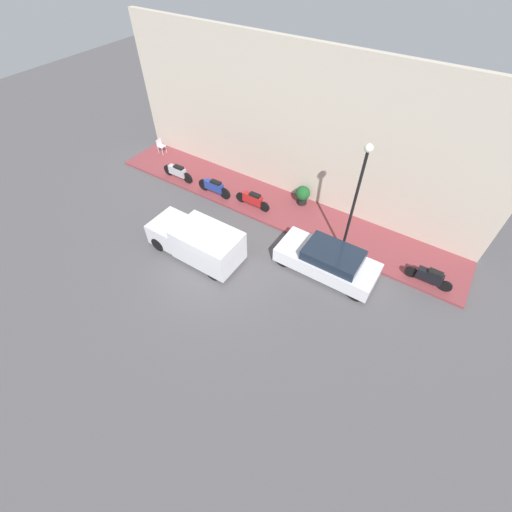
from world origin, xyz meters
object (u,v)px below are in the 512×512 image
Objects in this scene: scooter_silver at (178,172)px; motorcycle_red at (253,199)px; motorcycle_blue at (214,187)px; parked_car at (328,261)px; streetlamp at (358,189)px; delivery_van at (196,240)px; potted_plant at (303,194)px; cafe_chair at (161,145)px; motorcycle_black at (430,276)px.

motorcycle_red is at bearing -87.30° from scooter_silver.
motorcycle_blue is at bearing 96.32° from motorcycle_red.
streetlamp is at bearing -4.92° from parked_car.
potted_plant is at bearing -21.73° from delivery_van.
cafe_chair is (5.53, 7.59, -0.22)m from delivery_van.
streetlamp is 5.21× the size of potted_plant.
parked_car is 4.94× the size of cafe_chair.
streetlamp is (-0.18, -10.28, 2.99)m from scooter_silver.
delivery_van is at bearing 176.17° from motorcycle_red.
motorcycle_red is at bearing 85.47° from streetlamp.
parked_car reaches higher than motorcycle_red.
parked_car is 5.90m from delivery_van.
cafe_chair is at bearing 82.28° from streetlamp.
potted_plant is at bearing -50.87° from motorcycle_red.
delivery_van is 6.16m from scooter_silver.
scooter_silver is 7.31m from potted_plant.
streetlamp reaches higher than cafe_chair.
delivery_van is at bearing -129.78° from scooter_silver.
motorcycle_black is at bearing -95.54° from cafe_chair.
scooter_silver is (1.63, 10.16, -0.04)m from parked_car.
potted_plant is (1.67, -2.05, 0.11)m from motorcycle_red.
parked_car reaches higher than potted_plant.
parked_car is 3.28m from streetlamp.
scooter_silver is 2.67m from motorcycle_blue.
parked_car is at bearing -103.92° from cafe_chair.
parked_car is 4.70m from potted_plant.
parked_car is 13.42m from cafe_chair.
delivery_van is 6.29m from potted_plant.
motorcycle_blue is 5.76m from cafe_chair.
streetlamp is 13.59m from cafe_chair.
motorcycle_red is 5.01m from scooter_silver.
motorcycle_black is at bearing -87.98° from streetlamp.
motorcycle_black is (-0.02, -11.44, -0.05)m from motorcycle_blue.
motorcycle_red is 2.64m from potted_plant.
cafe_chair is (3.23, 13.02, -0.00)m from parked_car.
motorcycle_red is (1.86, 5.15, -0.06)m from parked_car.
motorcycle_blue is (-0.26, 2.34, 0.03)m from motorcycle_red.
potted_plant reaches higher than motorcycle_black.
streetlamp reaches higher than motorcycle_blue.
motorcycle_black is 2.19× the size of cafe_chair.
cafe_chair is (1.65, 16.97, 0.08)m from motorcycle_black.
scooter_silver is 14.10m from motorcycle_black.
potted_plant is at bearing -66.32° from motorcycle_blue.
scooter_silver is 10.71m from streetlamp.
delivery_van is 10.15m from motorcycle_black.
streetlamp is at bearing -91.02° from scooter_silver.
motorcycle_black is (1.58, -3.94, -0.08)m from parked_car.
motorcycle_blue reaches higher than motorcycle_red.
parked_car is at bearing -109.89° from motorcycle_red.
motorcycle_red is 9.10m from motorcycle_black.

